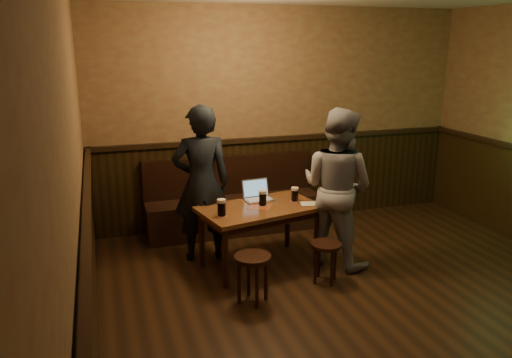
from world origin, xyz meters
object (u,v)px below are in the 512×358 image
object	(u,v)px
pint_left	(222,208)
person_suit	(202,184)
bench	(233,207)
laptop	(257,194)
stool_left	(253,265)
pint_right	(295,194)
pub_table	(260,215)
stool_right	(326,251)
pint_mid	(263,198)
person_grey	(337,188)

from	to	relation	value
pint_left	person_suit	world-z (taller)	person_suit
person_suit	bench	bearing A→B (deg)	-120.87
laptop	person_suit	xyz separation A→B (m)	(-0.60, 0.13, 0.14)
stool_left	pint_right	xyz separation A→B (m)	(0.73, 0.79, 0.38)
bench	laptop	xyz separation A→B (m)	(0.06, -0.84, 0.41)
bench	laptop	bearing A→B (deg)	-86.08
pub_table	laptop	world-z (taller)	laptop
bench	stool_left	world-z (taller)	bench
stool_right	pint_mid	xyz separation A→B (m)	(-0.47, 0.60, 0.42)
pint_right	person_grey	bearing A→B (deg)	-29.04
pub_table	laptop	bearing A→B (deg)	65.04
pint_mid	laptop	xyz separation A→B (m)	(0.01, 0.23, -0.03)
stool_left	laptop	distance (m)	1.12
pint_right	person_grey	size ratio (longest dim) A/B	0.09
bench	stool_right	bearing A→B (deg)	-73.09
pint_left	pint_mid	world-z (taller)	pint_left
pint_left	pint_mid	xyz separation A→B (m)	(0.50, 0.19, -0.00)
pub_table	stool_right	xyz separation A→B (m)	(0.51, -0.58, -0.25)
pint_left	laptop	distance (m)	0.66
pint_left	pub_table	bearing A→B (deg)	19.71
bench	pub_table	bearing A→B (deg)	-90.00
pint_mid	laptop	bearing A→B (deg)	86.38
stool_left	laptop	world-z (taller)	laptop
pint_right	person_grey	distance (m)	0.46
pint_mid	person_suit	bearing A→B (deg)	148.43
pub_table	stool_left	bearing A→B (deg)	-125.03
pub_table	pint_left	distance (m)	0.51
laptop	person_suit	distance (m)	0.62
stool_left	person_suit	world-z (taller)	person_suit
stool_right	pint_right	size ratio (longest dim) A/B	2.59
laptop	stool_right	bearing A→B (deg)	-66.28
stool_left	person_suit	size ratio (longest dim) A/B	0.27
pub_table	pint_left	xyz separation A→B (m)	(-0.45, -0.16, 0.18)
pint_mid	stool_right	bearing A→B (deg)	-52.26
pint_mid	person_suit	distance (m)	0.69
pint_right	pint_mid	bearing A→B (deg)	-175.29
pint_right	person_grey	xyz separation A→B (m)	(0.39, -0.22, 0.10)
bench	person_suit	distance (m)	1.05
person_suit	person_grey	bearing A→B (deg)	164.27
stool_left	pub_table	bearing A→B (deg)	67.21
bench	person_suit	size ratio (longest dim) A/B	1.27
pint_left	bench	bearing A→B (deg)	70.20
pub_table	laptop	size ratio (longest dim) A/B	4.25
bench	pint_left	xyz separation A→B (m)	(-0.45, -1.26, 0.44)
pint_mid	laptop	distance (m)	0.23
stool_left	bench	bearing A→B (deg)	80.40
stool_right	pint_left	world-z (taller)	pint_left
pub_table	pint_mid	size ratio (longest dim) A/B	8.09
person_grey	stool_right	bearing A→B (deg)	110.40
pint_mid	person_suit	xyz separation A→B (m)	(-0.58, 0.36, 0.11)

